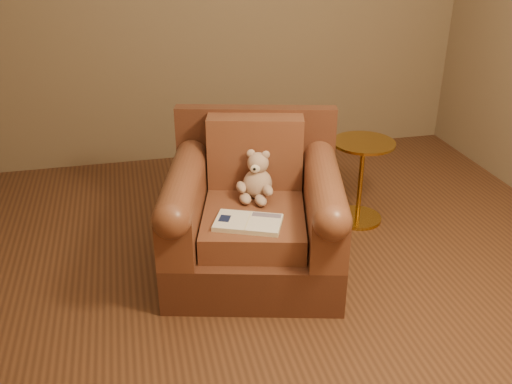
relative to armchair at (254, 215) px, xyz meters
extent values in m
plane|color=#53301C|center=(0.13, -0.25, -0.33)|extent=(4.00, 4.00, 0.00)
cube|color=#512A1B|center=(-0.01, -0.04, -0.20)|extent=(1.14, 1.11, 0.26)
cube|color=#512A1B|center=(0.09, 0.35, 0.23)|extent=(0.94, 0.33, 0.59)
cube|color=brown|center=(-0.02, -0.09, 0.01)|extent=(0.70, 0.78, 0.14)
cube|color=brown|center=(0.06, 0.23, 0.29)|extent=(0.57, 0.28, 0.43)
cube|color=brown|center=(-0.39, 0.01, 0.09)|extent=(0.38, 0.83, 0.30)
cube|color=brown|center=(0.34, -0.18, 0.09)|extent=(0.38, 0.83, 0.30)
cylinder|color=brown|center=(-0.39, 0.01, 0.24)|extent=(0.38, 0.83, 0.19)
cylinder|color=brown|center=(0.34, -0.18, 0.24)|extent=(0.38, 0.83, 0.19)
ellipsoid|color=tan|center=(0.04, 0.08, 0.16)|extent=(0.17, 0.15, 0.17)
sphere|color=tan|center=(0.04, 0.09, 0.28)|extent=(0.12, 0.12, 0.12)
ellipsoid|color=tan|center=(0.01, 0.12, 0.33)|extent=(0.05, 0.03, 0.05)
ellipsoid|color=tan|center=(0.08, 0.08, 0.33)|extent=(0.05, 0.03, 0.05)
ellipsoid|color=beige|center=(0.02, 0.04, 0.27)|extent=(0.06, 0.04, 0.05)
sphere|color=black|center=(0.01, 0.02, 0.28)|extent=(0.02, 0.02, 0.02)
ellipsoid|color=tan|center=(-0.06, 0.06, 0.16)|extent=(0.06, 0.11, 0.06)
ellipsoid|color=tan|center=(0.07, -0.01, 0.16)|extent=(0.06, 0.11, 0.06)
ellipsoid|color=tan|center=(-0.05, 0.02, 0.11)|extent=(0.07, 0.11, 0.06)
ellipsoid|color=tan|center=(0.03, -0.03, 0.11)|extent=(0.07, 0.11, 0.06)
cube|color=beige|center=(-0.09, -0.23, 0.09)|extent=(0.40, 0.32, 0.02)
cube|color=white|center=(-0.17, -0.20, 0.10)|extent=(0.23, 0.25, 0.00)
cube|color=white|center=(-0.01, -0.27, 0.10)|extent=(0.23, 0.25, 0.00)
cube|color=beige|center=(-0.09, -0.23, 0.10)|extent=(0.09, 0.19, 0.00)
cube|color=#0F1638|center=(-0.20, -0.18, 0.10)|extent=(0.08, 0.09, 0.00)
cube|color=slate|center=(0.02, -0.20, 0.10)|extent=(0.16, 0.10, 0.00)
cylinder|color=#BC8E33|center=(0.80, 0.38, -0.32)|extent=(0.32, 0.32, 0.02)
cylinder|color=#BC8E33|center=(0.80, 0.38, -0.05)|extent=(0.03, 0.03, 0.52)
cylinder|color=#BC8E33|center=(0.80, 0.38, 0.22)|extent=(0.40, 0.40, 0.02)
cylinder|color=#BC8E33|center=(0.80, 0.38, 0.21)|extent=(0.03, 0.03, 0.02)
camera|label=1|loc=(-0.63, -2.76, 1.54)|focal=40.00mm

